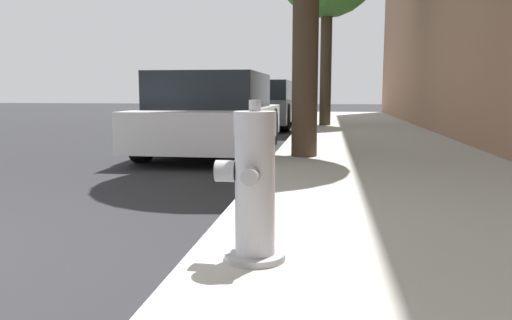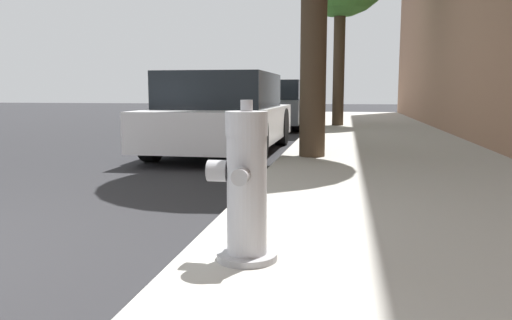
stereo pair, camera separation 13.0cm
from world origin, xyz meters
TOP-DOWN VIEW (x-y plane):
  - sidewalk_slab at (3.48, 0.00)m, footprint 3.04×40.00m
  - fire_hydrant at (2.33, 0.26)m, footprint 0.36×0.38m
  - parked_car_near at (0.82, 5.92)m, footprint 1.79×4.23m
  - parked_car_mid at (0.82, 11.85)m, footprint 1.80×4.26m

SIDE VIEW (x-z plane):
  - sidewalk_slab at x=3.48m, z-range 0.00..0.15m
  - fire_hydrant at x=2.33m, z-range 0.11..0.94m
  - parked_car_near at x=0.82m, z-range -0.01..1.31m
  - parked_car_mid at x=0.82m, z-range -0.01..1.32m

